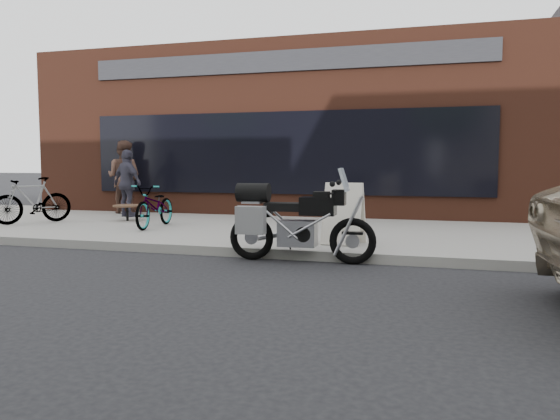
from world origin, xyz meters
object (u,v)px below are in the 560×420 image
Objects in this scene: motorcycle at (291,221)px; cafe_patron_left at (124,177)px; sandwich_sign at (344,213)px; cafe_table at (127,206)px; cafe_patron_right at (128,183)px; bicycle_rear at (32,200)px; bicycle_front at (155,206)px.

motorcycle is 7.48m from cafe_patron_left.
cafe_table is at bearing 165.16° from sandwich_sign.
cafe_table is at bearing 142.59° from cafe_patron_right.
bicycle_rear is 1.99m from cafe_table.
cafe_patron_right reaches higher than bicycle_rear.
cafe_patron_right reaches higher than cafe_table.
bicycle_front is at bearing 170.69° from sandwich_sign.
cafe_patron_left reaches higher than cafe_table.
cafe_patron_right is (-5.80, 2.93, 0.32)m from sandwich_sign.
bicycle_front is 4.23m from sandwich_sign.
sandwich_sign is at bearing 175.14° from cafe_patron_right.
cafe_patron_left reaches higher than cafe_patron_right.
motorcycle is 3.50× the size of cafe_table.
bicycle_rear is 2.74m from cafe_patron_left.
bicycle_front is at bearing 156.35° from cafe_patron_right.
bicycle_front is (-3.45, 2.18, -0.02)m from motorcycle.
bicycle_rear is at bearing 177.93° from sandwich_sign.
motorcycle is at bearing 14.07° from bicycle_rear.
cafe_patron_left is at bearing 123.96° from cafe_table.
cafe_patron_left reaches higher than bicycle_rear.
motorcycle is 4.08m from bicycle_front.
bicycle_front is at bearing 33.93° from bicycle_rear.
bicycle_rear is at bearing 159.91° from motorcycle.
sandwich_sign is 0.53× the size of cafe_patron_left.
sandwich_sign is 6.50m from cafe_patron_right.
cafe_table is 2.06m from cafe_patron_left.
cafe_patron_right is (-1.73, 1.77, 0.38)m from bicycle_front.
cafe_table is at bearing 138.53° from bicycle_front.
bicycle_rear is 0.88× the size of cafe_patron_left.
cafe_patron_left is 0.99m from cafe_patron_right.
motorcycle is 5.62m from cafe_table.
cafe_patron_right is at bearing 140.75° from motorcycle.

